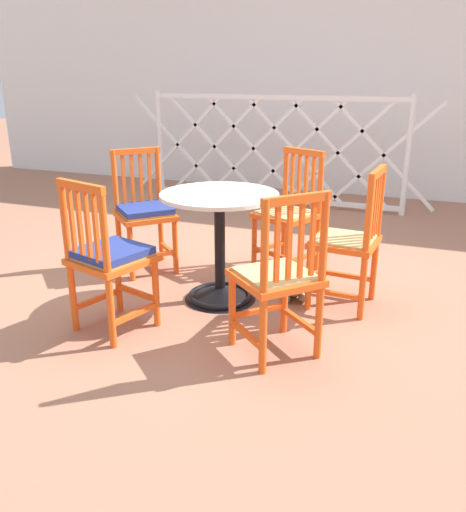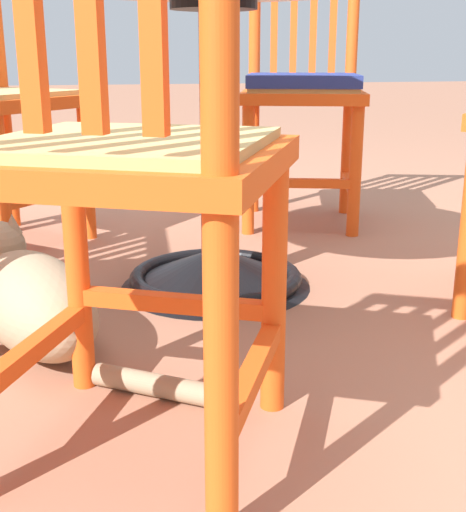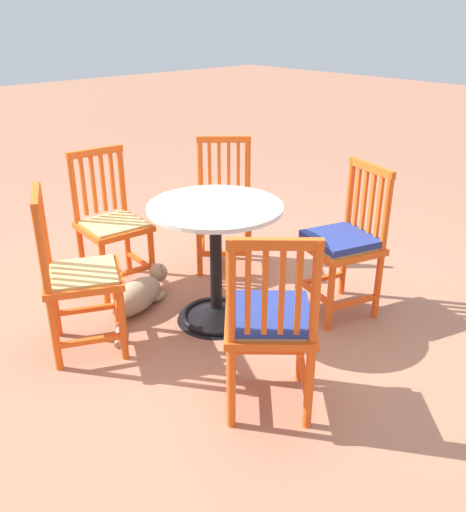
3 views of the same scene
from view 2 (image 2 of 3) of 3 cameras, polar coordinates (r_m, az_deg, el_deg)
The scene contains 5 objects.
ground_plane at distance 1.73m, azimuth -0.18°, elevation -2.75°, with size 24.00×24.00×0.00m, color #A36B51.
cafe_table at distance 1.68m, azimuth -1.51°, elevation 6.69°, with size 0.76×0.76×0.73m.
orange_chair_near_fence at distance 2.38m, azimuth 5.79°, elevation 13.43°, with size 0.50×0.50×0.91m.
orange_chair_facing_out at distance 0.90m, azimuth -9.37°, elevation 7.61°, with size 0.53×0.53×0.91m.
tabby_cat at distance 1.45m, azimuth -16.46°, elevation -3.30°, with size 0.47×0.64×0.23m.
Camera 2 is at (0.35, 1.60, 0.57)m, focal length 48.22 mm.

